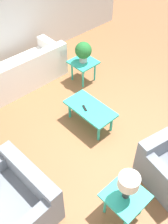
% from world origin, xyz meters
% --- Properties ---
extents(ground_plane, '(14.00, 14.00, 0.00)m').
position_xyz_m(ground_plane, '(0.00, 0.00, 0.00)').
color(ground_plane, '#8E5B38').
extents(wall_right, '(0.12, 7.20, 2.70)m').
position_xyz_m(wall_right, '(3.06, 0.00, 1.35)').
color(wall_right, silver).
rests_on(wall_right, ground_plane).
extents(sofa, '(0.93, 2.02, 0.81)m').
position_xyz_m(sofa, '(2.19, 0.32, 0.30)').
color(sofa, white).
rests_on(sofa, ground_plane).
extents(loveseat, '(1.24, 0.96, 0.76)m').
position_xyz_m(loveseat, '(-0.35, 2.11, 0.29)').
color(loveseat, slate).
rests_on(loveseat, ground_plane).
extents(coffee_table, '(0.99, 0.52, 0.43)m').
position_xyz_m(coffee_table, '(0.19, 0.10, 0.37)').
color(coffee_table, '#2DB79E').
rests_on(coffee_table, ground_plane).
extents(side_table_plant, '(0.55, 0.55, 0.51)m').
position_xyz_m(side_table_plant, '(1.32, -0.77, 0.44)').
color(side_table_plant, '#2DB79E').
rests_on(side_table_plant, ground_plane).
extents(side_table_lamp, '(0.55, 0.55, 0.51)m').
position_xyz_m(side_table_lamp, '(-1.45, 1.01, 0.44)').
color(side_table_lamp, '#2DB79E').
rests_on(side_table_lamp, ground_plane).
extents(potted_plant, '(0.37, 0.37, 0.47)m').
position_xyz_m(potted_plant, '(1.32, -0.77, 0.78)').
color(potted_plant, '#B2ADA3').
rests_on(potted_plant, side_table_plant).
extents(table_lamp, '(0.29, 0.29, 0.45)m').
position_xyz_m(table_lamp, '(-1.45, 1.01, 0.83)').
color(table_lamp, '#333333').
rests_on(table_lamp, side_table_lamp).
extents(remote_control, '(0.16, 0.10, 0.02)m').
position_xyz_m(remote_control, '(0.25, 0.19, 0.44)').
color(remote_control, black).
rests_on(remote_control, coffee_table).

